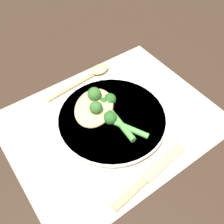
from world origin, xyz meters
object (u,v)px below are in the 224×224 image
(plate, at_px, (112,118))
(knife, at_px, (149,175))
(chicken_fillet, at_px, (94,107))
(broccoli_stalk_rear, at_px, (115,120))
(broccoli_stalk_left, at_px, (111,107))
(spoon, at_px, (93,73))

(plate, height_order, knife, plate)
(chicken_fillet, bearing_deg, broccoli_stalk_rear, 106.91)
(chicken_fillet, height_order, broccoli_stalk_rear, broccoli_stalk_rear)
(chicken_fillet, height_order, broccoli_stalk_left, broccoli_stalk_left)
(plate, bearing_deg, broccoli_stalk_rear, 72.51)
(chicken_fillet, bearing_deg, knife, 90.65)
(plate, height_order, broccoli_stalk_rear, broccoli_stalk_rear)
(broccoli_stalk_left, distance_m, knife, 0.17)
(spoon, bearing_deg, knife, -17.73)
(plate, distance_m, broccoli_stalk_left, 0.02)
(broccoli_stalk_left, height_order, spoon, broccoli_stalk_left)
(plate, bearing_deg, knife, 82.24)
(plate, relative_size, knife, 1.26)
(spoon, bearing_deg, broccoli_stalk_left, -21.41)
(broccoli_stalk_rear, height_order, knife, broccoli_stalk_rear)
(knife, bearing_deg, broccoli_stalk_rear, 166.48)
(knife, bearing_deg, spoon, 160.14)
(chicken_fillet, distance_m, spoon, 0.13)
(broccoli_stalk_rear, xyz_separation_m, spoon, (-0.05, -0.17, -0.02))
(plate, distance_m, knife, 0.15)
(broccoli_stalk_rear, distance_m, knife, 0.13)
(plate, xyz_separation_m, broccoli_stalk_left, (-0.01, -0.02, 0.02))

